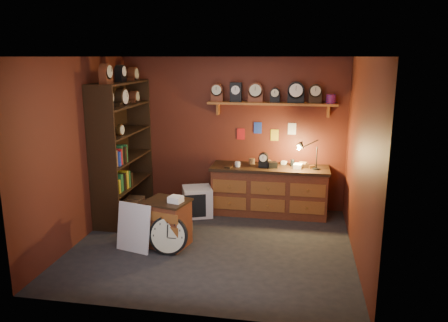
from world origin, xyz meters
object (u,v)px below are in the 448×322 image
workbench (269,188)px  big_round_clock (168,235)px  shelving_unit (121,144)px  low_cabinet (167,221)px

workbench → big_round_clock: size_ratio=3.68×
shelving_unit → workbench: shelving_unit is taller
shelving_unit → workbench: size_ratio=1.27×
workbench → low_cabinet: bearing=-130.3°
shelving_unit → big_round_clock: (1.23, -1.37, -0.98)m
workbench → big_round_clock: workbench is taller
low_cabinet → big_round_clock: 0.30m
big_round_clock → workbench: bearing=55.8°
shelving_unit → low_cabinet: (1.14, -1.11, -0.88)m
workbench → big_round_clock: bearing=-124.2°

